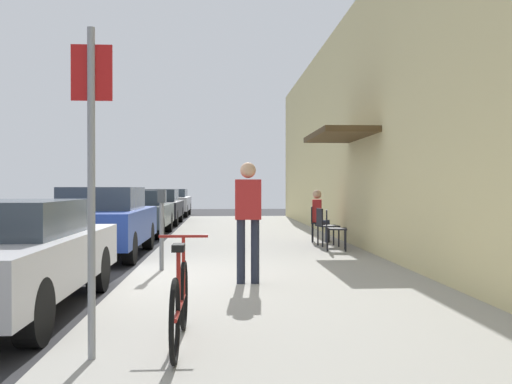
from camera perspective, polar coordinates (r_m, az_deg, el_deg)
name	(u,v)px	position (r m, az deg, el deg)	size (l,w,h in m)	color
ground_plane	(127,285)	(8.83, -12.92, -9.13)	(60.00, 60.00, 0.00)	#2D2D30
sidewalk_slab	(265,262)	(10.71, 0.92, -7.09)	(4.50, 32.00, 0.12)	#9E9B93
building_facade	(389,114)	(11.17, 13.38, 7.71)	(1.40, 32.00, 5.77)	beige
parked_car_0	(3,254)	(7.17, -24.22, -5.76)	(1.80, 4.40, 1.32)	#B7B7BC
parked_car_1	(102,221)	(12.40, -15.30, -2.82)	(1.80, 4.40, 1.48)	navy
parked_car_2	(139,212)	(17.59, -11.82, -1.98)	(1.80, 4.40, 1.38)	#47514C
parked_car_3	(158,206)	(22.82, -9.92, -1.42)	(1.80, 4.40, 1.40)	black
parked_car_4	(172,202)	(29.18, -8.54, -0.99)	(1.80, 4.40, 1.40)	#B7B7BC
parking_meter	(162,223)	(9.29, -9.55, -3.13)	(0.12, 0.10, 1.32)	slate
street_sign	(91,166)	(4.59, -16.34, 2.59)	(0.32, 0.06, 2.60)	gray
bicycle_0	(180,303)	(4.94, -7.73, -11.09)	(0.46, 1.71, 0.90)	black
cafe_chair_0	(333,227)	(12.15, 7.76, -3.53)	(0.51, 0.51, 0.87)	black
cafe_chair_1	(325,224)	(13.01, 6.99, -3.27)	(0.49, 0.49, 0.87)	black
cafe_chair_2	(317,221)	(14.05, 6.20, -2.99)	(0.52, 0.52, 0.87)	black
seated_patron_2	(319,214)	(14.04, 6.45, -2.21)	(0.48, 0.43, 1.29)	#232838
pedestrian_standing	(248,212)	(7.89, -0.81, -2.07)	(0.36, 0.22, 1.70)	#232838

